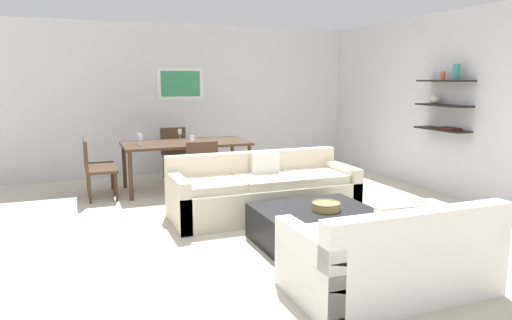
{
  "coord_description": "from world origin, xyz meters",
  "views": [
    {
      "loc": [
        -2.16,
        -5.1,
        1.74
      ],
      "look_at": [
        -0.1,
        0.2,
        0.75
      ],
      "focal_mm": 33.15,
      "sensor_mm": 36.0,
      "label": 1
    }
  ],
  "objects_px": {
    "decorative_bowl": "(326,206)",
    "dining_chair_left_far": "(94,161)",
    "dining_table": "(186,146)",
    "dining_chair_left_near": "(95,166)",
    "coffee_table": "(315,227)",
    "wine_glass_foot": "(192,139)",
    "loveseat_white": "(391,258)",
    "wine_glass_left_near": "(140,137)",
    "dining_chair_foot": "(201,167)",
    "wine_glass_left_far": "(138,136)",
    "wine_glass_head": "(180,132)",
    "dining_chair_head": "(175,150)",
    "sofa_beige": "(263,193)"
  },
  "relations": [
    {
      "from": "decorative_bowl",
      "to": "dining_chair_left_far",
      "type": "height_order",
      "value": "dining_chair_left_far"
    },
    {
      "from": "dining_table",
      "to": "dining_chair_left_near",
      "type": "relative_size",
      "value": 2.2
    },
    {
      "from": "coffee_table",
      "to": "decorative_bowl",
      "type": "bearing_deg",
      "value": -43.59
    },
    {
      "from": "decorative_bowl",
      "to": "wine_glass_foot",
      "type": "xyz_separation_m",
      "value": [
        -0.77,
        2.64,
        0.43
      ]
    },
    {
      "from": "loveseat_white",
      "to": "wine_glass_left_near",
      "type": "xyz_separation_m",
      "value": [
        -1.43,
        4.1,
        0.58
      ]
    },
    {
      "from": "dining_chair_foot",
      "to": "wine_glass_left_far",
      "type": "distance_m",
      "value": 1.28
    },
    {
      "from": "loveseat_white",
      "to": "decorative_bowl",
      "type": "relative_size",
      "value": 5.46
    },
    {
      "from": "loveseat_white",
      "to": "dining_table",
      "type": "distance_m",
      "value": 4.3
    },
    {
      "from": "loveseat_white",
      "to": "coffee_table",
      "type": "distance_m",
      "value": 1.24
    },
    {
      "from": "wine_glass_head",
      "to": "dining_chair_left_far",
      "type": "bearing_deg",
      "value": -171.52
    },
    {
      "from": "decorative_bowl",
      "to": "dining_chair_left_near",
      "type": "relative_size",
      "value": 0.34
    },
    {
      "from": "coffee_table",
      "to": "dining_chair_left_near",
      "type": "distance_m",
      "value": 3.47
    },
    {
      "from": "dining_chair_left_near",
      "to": "wine_glass_left_near",
      "type": "distance_m",
      "value": 0.77
    },
    {
      "from": "dining_chair_left_far",
      "to": "wine_glass_left_far",
      "type": "distance_m",
      "value": 0.76
    },
    {
      "from": "dining_chair_head",
      "to": "dining_chair_left_far",
      "type": "relative_size",
      "value": 1.0
    },
    {
      "from": "dining_chair_left_near",
      "to": "dining_chair_left_far",
      "type": "relative_size",
      "value": 1.0
    },
    {
      "from": "wine_glass_head",
      "to": "dining_chair_foot",
      "type": "bearing_deg",
      "value": -90.0
    },
    {
      "from": "coffee_table",
      "to": "wine_glass_foot",
      "type": "bearing_deg",
      "value": 105.16
    },
    {
      "from": "dining_table",
      "to": "coffee_table",
      "type": "bearing_deg",
      "value": -76.9
    },
    {
      "from": "wine_glass_left_far",
      "to": "wine_glass_left_near",
      "type": "bearing_deg",
      "value": -90.0
    },
    {
      "from": "coffee_table",
      "to": "dining_table",
      "type": "bearing_deg",
      "value": 103.1
    },
    {
      "from": "wine_glass_foot",
      "to": "coffee_table",
      "type": "bearing_deg",
      "value": -74.84
    },
    {
      "from": "decorative_bowl",
      "to": "dining_table",
      "type": "height_order",
      "value": "dining_table"
    },
    {
      "from": "dining_chair_left_near",
      "to": "wine_glass_left_near",
      "type": "bearing_deg",
      "value": 8.33
    },
    {
      "from": "loveseat_white",
      "to": "decorative_bowl",
      "type": "bearing_deg",
      "value": 87.36
    },
    {
      "from": "coffee_table",
      "to": "wine_glass_left_near",
      "type": "xyz_separation_m",
      "value": [
        -1.4,
        2.87,
        0.68
      ]
    },
    {
      "from": "loveseat_white",
      "to": "wine_glass_head",
      "type": "height_order",
      "value": "wine_glass_head"
    },
    {
      "from": "wine_glass_left_near",
      "to": "dining_table",
      "type": "bearing_deg",
      "value": 9.56
    },
    {
      "from": "wine_glass_foot",
      "to": "wine_glass_left_near",
      "type": "relative_size",
      "value": 0.87
    },
    {
      "from": "coffee_table",
      "to": "dining_chair_left_near",
      "type": "xyz_separation_m",
      "value": [
        -2.07,
        2.77,
        0.31
      ]
    },
    {
      "from": "sofa_beige",
      "to": "dining_chair_foot",
      "type": "height_order",
      "value": "dining_chair_foot"
    },
    {
      "from": "dining_chair_left_near",
      "to": "loveseat_white",
      "type": "bearing_deg",
      "value": -62.37
    },
    {
      "from": "coffee_table",
      "to": "wine_glass_head",
      "type": "distance_m",
      "value": 3.54
    },
    {
      "from": "coffee_table",
      "to": "wine_glass_left_far",
      "type": "xyz_separation_m",
      "value": [
        -1.4,
        3.11,
        0.68
      ]
    },
    {
      "from": "wine_glass_left_far",
      "to": "dining_table",
      "type": "bearing_deg",
      "value": -9.56
    },
    {
      "from": "loveseat_white",
      "to": "dining_chair_left_far",
      "type": "relative_size",
      "value": 1.87
    },
    {
      "from": "dining_chair_foot",
      "to": "dining_chair_left_far",
      "type": "height_order",
      "value": "same"
    },
    {
      "from": "dining_chair_head",
      "to": "sofa_beige",
      "type": "bearing_deg",
      "value": -77.77
    },
    {
      "from": "sofa_beige",
      "to": "dining_chair_foot",
      "type": "relative_size",
      "value": 2.67
    },
    {
      "from": "loveseat_white",
      "to": "dining_table",
      "type": "relative_size",
      "value": 0.85
    },
    {
      "from": "dining_chair_left_near",
      "to": "wine_glass_foot",
      "type": "height_order",
      "value": "wine_glass_foot"
    },
    {
      "from": "wine_glass_foot",
      "to": "sofa_beige",
      "type": "bearing_deg",
      "value": -67.02
    },
    {
      "from": "dining_chair_foot",
      "to": "coffee_table",
      "type": "bearing_deg",
      "value": -71.67
    },
    {
      "from": "sofa_beige",
      "to": "wine_glass_head",
      "type": "xyz_separation_m",
      "value": [
        -0.58,
        2.21,
        0.57
      ]
    },
    {
      "from": "coffee_table",
      "to": "wine_glass_left_far",
      "type": "height_order",
      "value": "wine_glass_left_far"
    },
    {
      "from": "dining_table",
      "to": "wine_glass_left_near",
      "type": "relative_size",
      "value": 11.22
    },
    {
      "from": "loveseat_white",
      "to": "dining_chair_head",
      "type": "xyz_separation_m",
      "value": [
        -0.72,
        5.11,
        0.21
      ]
    },
    {
      "from": "dining_chair_head",
      "to": "wine_glass_left_near",
      "type": "xyz_separation_m",
      "value": [
        -0.71,
        -1.01,
        0.36
      ]
    },
    {
      "from": "dining_chair_head",
      "to": "coffee_table",
      "type": "bearing_deg",
      "value": -79.83
    },
    {
      "from": "coffee_table",
      "to": "dining_table",
      "type": "relative_size",
      "value": 0.62
    }
  ]
}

